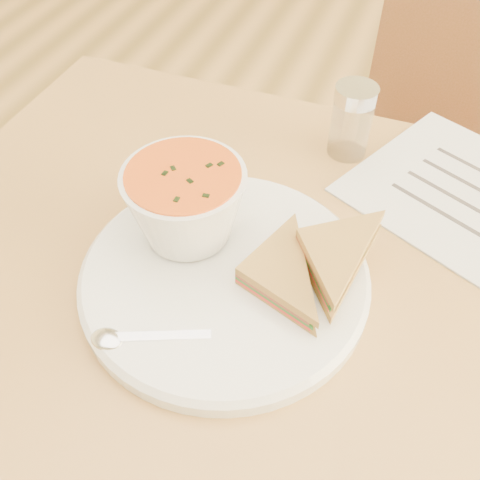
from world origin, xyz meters
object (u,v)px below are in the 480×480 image
at_px(soup_bowl, 186,207).
at_px(chair_far, 400,232).
at_px(dining_table, 291,439).
at_px(plate, 225,277).
at_px(condiment_shaker, 351,121).

bearing_deg(soup_bowl, chair_far, 60.76).
distance_m(dining_table, plate, 0.40).
xyz_separation_m(dining_table, condiment_shaker, (-0.03, 0.25, 0.42)).
distance_m(dining_table, soup_bowl, 0.46).
relative_size(plate, condiment_shaker, 3.12).
distance_m(soup_bowl, condiment_shaker, 0.26).
height_order(plate, soup_bowl, soup_bowl).
xyz_separation_m(chair_far, plate, (-0.18, -0.46, 0.33)).
bearing_deg(dining_table, chair_far, 79.30).
bearing_deg(condiment_shaker, soup_bowl, -119.05).
bearing_deg(chair_far, condiment_shaker, 76.58).
bearing_deg(dining_table, soup_bowl, 171.86).
xyz_separation_m(dining_table, chair_far, (0.09, 0.45, 0.06)).
relative_size(chair_far, condiment_shaker, 8.76).
distance_m(chair_far, soup_bowl, 0.62).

